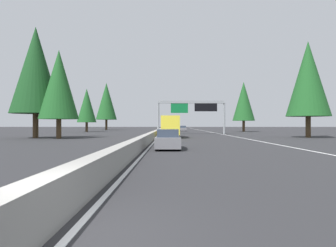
# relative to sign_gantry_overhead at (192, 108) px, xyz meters

# --- Properties ---
(ground_plane) EXTENTS (320.00, 320.00, 0.00)m
(ground_plane) POSITION_rel_sign_gantry_overhead_xyz_m (8.90, 6.04, -4.98)
(ground_plane) COLOR #262628
(median_barrier) EXTENTS (180.00, 0.56, 0.90)m
(median_barrier) POSITION_rel_sign_gantry_overhead_xyz_m (28.90, 6.34, -4.53)
(median_barrier) COLOR gray
(median_barrier) RESTS_ON ground
(shoulder_stripe_right) EXTENTS (160.00, 0.16, 0.01)m
(shoulder_stripe_right) POSITION_rel_sign_gantry_overhead_xyz_m (18.90, -5.48, -4.98)
(shoulder_stripe_right) COLOR silver
(shoulder_stripe_right) RESTS_ON ground
(shoulder_stripe_median) EXTENTS (160.00, 0.16, 0.01)m
(shoulder_stripe_median) POSITION_rel_sign_gantry_overhead_xyz_m (18.90, 5.79, -4.98)
(shoulder_stripe_median) COLOR silver
(shoulder_stripe_median) RESTS_ON ground
(sign_gantry_overhead) EXTENTS (0.50, 12.68, 6.26)m
(sign_gantry_overhead) POSITION_rel_sign_gantry_overhead_xyz_m (0.00, 0.00, 0.00)
(sign_gantry_overhead) COLOR gray
(sign_gantry_overhead) RESTS_ON ground
(sedan_mid_left) EXTENTS (4.40, 1.80, 1.47)m
(sedan_mid_left) POSITION_rel_sign_gantry_overhead_xyz_m (-33.85, 4.30, -4.30)
(sedan_mid_left) COLOR slate
(sedan_mid_left) RESTS_ON ground
(box_truck_mid_center) EXTENTS (8.50, 2.40, 2.95)m
(box_truck_mid_center) POSITION_rel_sign_gantry_overhead_xyz_m (-14.38, 4.11, -3.37)
(box_truck_mid_center) COLOR gold
(box_truck_mid_center) RESTS_ON ground
(minivan_far_center) EXTENTS (5.00, 1.95, 1.69)m
(minivan_far_center) POSITION_rel_sign_gantry_overhead_xyz_m (6.25, 4.42, -4.03)
(minivan_far_center) COLOR #2D6B38
(minivan_far_center) RESTS_ON ground
(sedan_far_right) EXTENTS (4.40, 1.80, 1.47)m
(sedan_far_right) POSITION_rel_sign_gantry_overhead_xyz_m (26.65, 0.58, -4.30)
(sedan_far_right) COLOR slate
(sedan_far_right) RESTS_ON ground
(conifer_right_near) EXTENTS (5.89, 5.89, 13.38)m
(conifer_right_near) POSITION_rel_sign_gantry_overhead_xyz_m (-14.38, -14.99, 3.16)
(conifer_right_near) COLOR #4C3823
(conifer_right_near) RESTS_ON ground
(conifer_right_mid) EXTENTS (5.53, 5.53, 12.58)m
(conifer_right_mid) POSITION_rel_sign_gantry_overhead_xyz_m (19.68, -14.45, 2.67)
(conifer_right_mid) COLOR #4C3823
(conifer_right_mid) RESTS_ON ground
(conifer_left_foreground) EXTENTS (5.02, 5.02, 11.41)m
(conifer_left_foreground) POSITION_rel_sign_gantry_overhead_xyz_m (-17.62, 18.43, 1.95)
(conifer_left_foreground) COLOR #4C3823
(conifer_left_foreground) RESTS_ON ground
(conifer_left_near) EXTENTS (6.57, 6.57, 14.93)m
(conifer_left_near) POSITION_rel_sign_gantry_overhead_xyz_m (-16.05, 22.13, 4.10)
(conifer_left_near) COLOR #4C3823
(conifer_left_near) RESTS_ON ground
(conifer_left_mid) EXTENTS (4.69, 4.69, 10.67)m
(conifer_left_mid) POSITION_rel_sign_gantry_overhead_xyz_m (17.47, 24.64, 1.50)
(conifer_left_mid) COLOR #4C3823
(conifer_left_mid) RESTS_ON ground
(conifer_left_far) EXTENTS (6.86, 6.86, 15.60)m
(conifer_left_far) POSITION_rel_sign_gantry_overhead_xyz_m (42.83, 25.20, 4.51)
(conifer_left_far) COLOR #4C3823
(conifer_left_far) RESTS_ON ground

